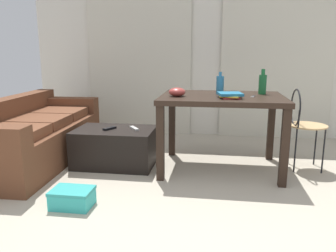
% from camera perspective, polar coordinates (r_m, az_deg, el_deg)
% --- Properties ---
extents(ground_plane, '(7.70, 7.70, 0.00)m').
position_cam_1_polar(ground_plane, '(3.17, 4.67, -9.72)').
color(ground_plane, '#B2A893').
extents(wall_back, '(5.05, 0.10, 2.49)m').
position_cam_1_polar(wall_back, '(4.93, 6.55, 13.03)').
color(wall_back, silver).
rests_on(wall_back, ground).
extents(curtains, '(3.45, 0.03, 2.14)m').
position_cam_1_polar(curtains, '(4.85, 6.46, 10.93)').
color(curtains, beige).
rests_on(curtains, ground).
extents(couch, '(0.88, 1.97, 0.70)m').
position_cam_1_polar(couch, '(3.98, -22.13, -1.59)').
color(couch, brown).
rests_on(couch, ground).
extents(coffee_table, '(0.83, 0.56, 0.40)m').
position_cam_1_polar(coffee_table, '(3.64, -8.97, -3.55)').
color(coffee_table, black).
rests_on(coffee_table, ground).
extents(craft_table, '(1.22, 0.91, 0.77)m').
position_cam_1_polar(craft_table, '(3.42, 9.11, 3.44)').
color(craft_table, black).
rests_on(craft_table, ground).
extents(wire_chair, '(0.38, 0.39, 0.83)m').
position_cam_1_polar(wire_chair, '(3.68, 21.81, 1.09)').
color(wire_chair, tan).
rests_on(wire_chair, ground).
extents(bottle_near, '(0.08, 0.08, 0.23)m').
position_cam_1_polar(bottle_near, '(3.50, 8.85, 6.93)').
color(bottle_near, teal).
rests_on(bottle_near, craft_table).
extents(bottle_far, '(0.08, 0.08, 0.26)m').
position_cam_1_polar(bottle_far, '(3.60, 15.79, 6.94)').
color(bottle_far, '#195B2D').
rests_on(bottle_far, craft_table).
extents(bowl, '(0.16, 0.16, 0.09)m').
position_cam_1_polar(bowl, '(3.30, 1.55, 5.83)').
color(bowl, '#9E3833').
rests_on(bowl, craft_table).
extents(book_stack, '(0.25, 0.26, 0.05)m').
position_cam_1_polar(book_stack, '(3.23, 10.55, 5.19)').
color(book_stack, red).
rests_on(book_stack, craft_table).
extents(scissors, '(0.06, 0.12, 0.00)m').
position_cam_1_polar(scissors, '(3.40, 14.36, 4.94)').
color(scissors, '#9EA0A5').
rests_on(scissors, craft_table).
extents(tv_remote_primary, '(0.14, 0.18, 0.02)m').
position_cam_1_polar(tv_remote_primary, '(3.56, -5.78, -0.39)').
color(tv_remote_primary, '#B7B7B2').
rests_on(tv_remote_primary, coffee_table).
extents(tv_remote_secondary, '(0.12, 0.16, 0.02)m').
position_cam_1_polar(tv_remote_secondary, '(3.58, -9.91, -0.40)').
color(tv_remote_secondary, black).
rests_on(tv_remote_secondary, coffee_table).
extents(shoebox, '(0.32, 0.23, 0.15)m').
position_cam_1_polar(shoebox, '(2.79, -15.97, -11.68)').
color(shoebox, '#33B2AD').
rests_on(shoebox, ground).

